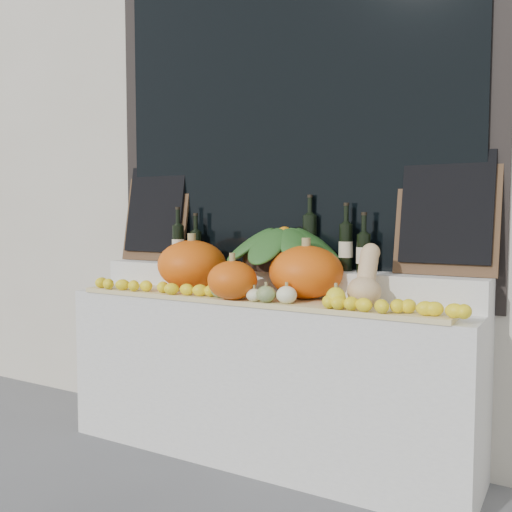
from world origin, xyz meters
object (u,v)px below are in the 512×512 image
pumpkin_left (192,265)px  produce_bowl (284,247)px  butternut_squash (366,281)px  wine_bottle_tall (310,241)px  pumpkin_right (306,272)px

pumpkin_left → produce_bowl: bearing=16.0°
pumpkin_left → butternut_squash: size_ratio=1.35×
produce_bowl → wine_bottle_tall: bearing=29.3°
pumpkin_right → produce_bowl: size_ratio=0.54×
pumpkin_left → wine_bottle_tall: size_ratio=0.98×
pumpkin_left → pumpkin_right: size_ratio=1.04×
pumpkin_left → wine_bottle_tall: 0.70m
pumpkin_left → pumpkin_right: (0.73, -0.01, -0.01)m
pumpkin_right → produce_bowl: (-0.21, 0.16, 0.11)m
pumpkin_right → produce_bowl: bearing=142.5°
pumpkin_right → wine_bottle_tall: wine_bottle_tall is taller
pumpkin_left → produce_bowl: 0.56m
produce_bowl → wine_bottle_tall: (0.12, 0.07, 0.04)m
butternut_squash → wine_bottle_tall: size_ratio=0.72×
pumpkin_left → wine_bottle_tall: bearing=18.7°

